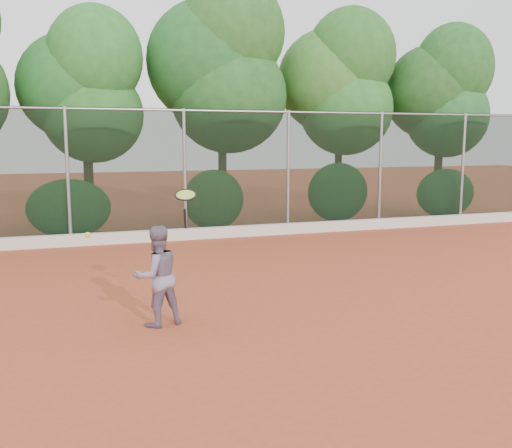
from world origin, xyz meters
name	(u,v)px	position (x,y,z in m)	size (l,w,h in m)	color
ground	(276,311)	(0.00, 0.00, 0.00)	(80.00, 80.00, 0.00)	#A74427
concrete_curb	(187,234)	(0.00, 6.82, 0.15)	(24.00, 0.20, 0.30)	silver
tennis_player	(157,276)	(-1.89, -0.10, 0.73)	(0.71, 0.56, 1.47)	slate
chainlink_fence	(185,170)	(0.00, 7.00, 1.86)	(24.09, 0.09, 3.50)	black
foliage_backdrop	(151,80)	(-0.55, 8.98, 4.40)	(23.70, 3.63, 7.55)	#422B19
tennis_racket	(186,198)	(-1.48, -0.26, 1.88)	(0.38, 0.37, 0.58)	black
tennis_ball_in_flight	(88,235)	(-2.84, -0.54, 1.46)	(0.07, 0.07, 0.07)	#C4D430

